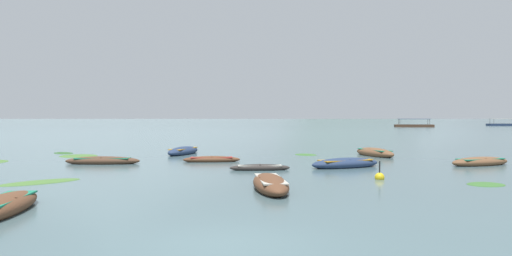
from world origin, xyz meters
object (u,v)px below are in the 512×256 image
object	(u,v)px
rowboat_3	(345,164)
rowboat_8	(2,206)
rowboat_4	(480,162)
rowboat_1	(260,168)
rowboat_2	(183,151)
rowboat_0	(375,153)
ferry_1	(503,124)
ferry_0	(414,125)
rowboat_5	(270,184)
rowboat_9	(212,159)
rowboat_6	(103,161)
mooring_buoy	(380,177)

from	to	relation	value
rowboat_3	rowboat_8	size ratio (longest dim) A/B	1.02
rowboat_4	rowboat_8	xyz separation A→B (m)	(-19.46, -13.20, 0.01)
rowboat_1	rowboat_4	size ratio (longest dim) A/B	0.77
rowboat_2	rowboat_4	size ratio (longest dim) A/B	1.10
rowboat_0	rowboat_2	size ratio (longest dim) A/B	0.96
rowboat_1	ferry_1	world-z (taller)	ferry_1
ferry_0	rowboat_4	bearing A→B (deg)	-106.18
rowboat_0	rowboat_4	xyz separation A→B (m)	(4.48, -6.03, -0.04)
rowboat_5	ferry_1	size ratio (longest dim) A/B	0.44
ferry_1	rowboat_9	bearing A→B (deg)	-123.64
rowboat_1	rowboat_9	xyz separation A→B (m)	(-3.00, 4.23, 0.02)
ferry_1	rowboat_0	bearing A→B (deg)	-120.86
rowboat_3	rowboat_5	xyz separation A→B (m)	(-4.11, -7.63, 0.01)
rowboat_0	rowboat_6	xyz separation A→B (m)	(-17.08, -5.81, -0.05)
rowboat_5	ferry_0	bearing A→B (deg)	69.53
rowboat_9	rowboat_6	bearing A→B (deg)	-167.61
rowboat_1	rowboat_5	xyz separation A→B (m)	(0.48, -6.26, 0.09)
rowboat_6	rowboat_1	bearing A→B (deg)	-17.41
rowboat_0	rowboat_6	world-z (taller)	rowboat_0
rowboat_1	ferry_0	xyz separation A→B (m)	(42.38, 106.00, 0.32)
rowboat_3	rowboat_5	size ratio (longest dim) A/B	1.02
rowboat_0	rowboat_8	xyz separation A→B (m)	(-14.98, -19.22, -0.02)
rowboat_1	rowboat_2	size ratio (longest dim) A/B	0.70
rowboat_9	rowboat_1	bearing A→B (deg)	-54.70
rowboat_5	rowboat_8	world-z (taller)	rowboat_5
rowboat_2	rowboat_6	xyz separation A→B (m)	(-3.40, -6.97, -0.05)
rowboat_0	rowboat_9	bearing A→B (deg)	-157.77
rowboat_3	rowboat_1	bearing A→B (deg)	-163.33
rowboat_2	rowboat_6	world-z (taller)	rowboat_2
rowboat_8	ferry_1	bearing A→B (deg)	58.07
rowboat_2	ferry_0	distance (m)	107.54
rowboat_4	rowboat_5	xyz separation A→B (m)	(-11.91, -8.92, 0.03)
rowboat_3	mooring_buoy	world-z (taller)	mooring_buoy
rowboat_0	ferry_1	bearing A→B (deg)	59.14
mooring_buoy	rowboat_1	bearing A→B (deg)	147.75
rowboat_8	rowboat_9	world-z (taller)	rowboat_8
rowboat_6	rowboat_8	size ratio (longest dim) A/B	1.03
rowboat_8	mooring_buoy	world-z (taller)	mooring_buoy
rowboat_9	mooring_buoy	distance (m)	11.18
ferry_1	mooring_buoy	size ratio (longest dim) A/B	10.45
rowboat_3	rowboat_8	world-z (taller)	rowboat_3
rowboat_0	rowboat_5	world-z (taller)	rowboat_0
rowboat_3	rowboat_8	distance (m)	16.67
rowboat_3	rowboat_2	bearing A→B (deg)	140.76
rowboat_9	mooring_buoy	world-z (taller)	mooring_buoy
rowboat_1	rowboat_4	distance (m)	12.68
rowboat_2	rowboat_3	xyz separation A→B (m)	(10.37, -8.47, -0.01)
ferry_0	rowboat_0	bearing A→B (deg)	-109.50
rowboat_8	ferry_1	world-z (taller)	ferry_1
rowboat_1	mooring_buoy	bearing A→B (deg)	-32.25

